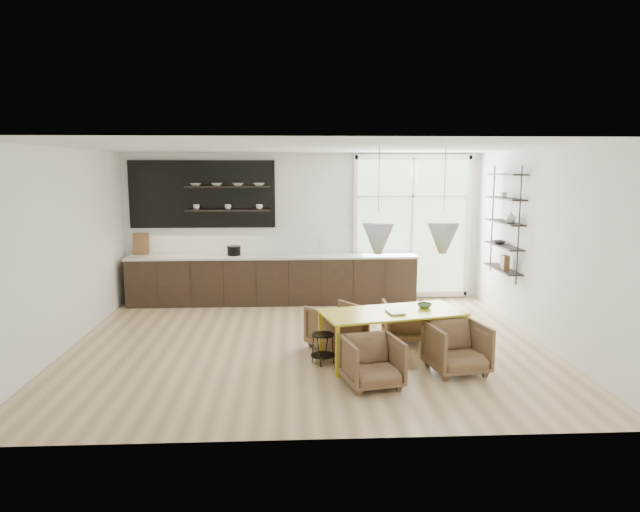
{
  "coord_description": "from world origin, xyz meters",
  "views": [
    {
      "loc": [
        -0.24,
        -8.2,
        2.63
      ],
      "look_at": [
        0.21,
        0.6,
        1.24
      ],
      "focal_mm": 32.0,
      "sensor_mm": 36.0,
      "label": 1
    }
  ],
  "objects_px": {
    "dining_table": "(392,315)",
    "armchair_back_right": "(405,321)",
    "armchair_back_left": "(336,327)",
    "armchair_front_left": "(372,362)",
    "armchair_front_right": "(457,348)",
    "wire_stool": "(323,344)"
  },
  "relations": [
    {
      "from": "dining_table",
      "to": "armchair_back_left",
      "type": "relative_size",
      "value": 2.88
    },
    {
      "from": "dining_table",
      "to": "armchair_back_left",
      "type": "distance_m",
      "value": 0.97
    },
    {
      "from": "dining_table",
      "to": "armchair_back_right",
      "type": "relative_size",
      "value": 3.06
    },
    {
      "from": "armchair_back_right",
      "to": "wire_stool",
      "type": "relative_size",
      "value": 1.62
    },
    {
      "from": "armchair_front_left",
      "to": "armchair_front_right",
      "type": "height_order",
      "value": "armchair_front_right"
    },
    {
      "from": "armchair_back_left",
      "to": "armchair_back_right",
      "type": "distance_m",
      "value": 1.14
    },
    {
      "from": "armchair_back_left",
      "to": "wire_stool",
      "type": "xyz_separation_m",
      "value": [
        -0.23,
        -0.64,
        -0.06
      ]
    },
    {
      "from": "armchair_front_left",
      "to": "armchair_front_right",
      "type": "relative_size",
      "value": 0.93
    },
    {
      "from": "armchair_back_right",
      "to": "armchair_front_right",
      "type": "relative_size",
      "value": 0.93
    },
    {
      "from": "dining_table",
      "to": "wire_stool",
      "type": "height_order",
      "value": "dining_table"
    },
    {
      "from": "dining_table",
      "to": "armchair_back_right",
      "type": "height_order",
      "value": "dining_table"
    },
    {
      "from": "dining_table",
      "to": "armchair_front_right",
      "type": "distance_m",
      "value": 0.96
    },
    {
      "from": "armchair_back_right",
      "to": "armchair_front_right",
      "type": "bearing_deg",
      "value": 107.23
    },
    {
      "from": "armchair_back_left",
      "to": "armchair_front_left",
      "type": "xyz_separation_m",
      "value": [
        0.32,
        -1.47,
        -0.02
      ]
    },
    {
      "from": "armchair_front_right",
      "to": "armchair_back_left",
      "type": "bearing_deg",
      "value": 133.66
    },
    {
      "from": "dining_table",
      "to": "wire_stool",
      "type": "distance_m",
      "value": 1.02
    },
    {
      "from": "wire_stool",
      "to": "armchair_front_left",
      "type": "bearing_deg",
      "value": -56.39
    },
    {
      "from": "armchair_front_right",
      "to": "armchair_front_left",
      "type": "bearing_deg",
      "value": -171.11
    },
    {
      "from": "armchair_back_left",
      "to": "armchair_front_left",
      "type": "height_order",
      "value": "armchair_back_left"
    },
    {
      "from": "armchair_front_left",
      "to": "wire_stool",
      "type": "height_order",
      "value": "armchair_front_left"
    },
    {
      "from": "armchair_front_right",
      "to": "wire_stool",
      "type": "height_order",
      "value": "armchair_front_right"
    },
    {
      "from": "dining_table",
      "to": "armchair_back_left",
      "type": "bearing_deg",
      "value": 128.1
    }
  ]
}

